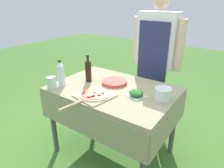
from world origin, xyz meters
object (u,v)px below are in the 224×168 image
object	(u,v)px
prep_table	(113,98)
pizza_on_peel	(94,95)
sauce_jar	(52,83)
oil_bottle	(88,71)
herb_container	(136,93)
mixing_tub	(163,94)
water_bottle	(61,74)
plate_stack	(114,82)
person_cook	(156,54)

from	to	relation	value
prep_table	pizza_on_peel	world-z (taller)	pizza_on_peel
sauce_jar	oil_bottle	bearing A→B (deg)	62.59
herb_container	mixing_tub	xyz separation A→B (m)	(0.22, 0.07, 0.03)
water_bottle	plate_stack	size ratio (longest dim) A/B	1.02
herb_container	mixing_tub	size ratio (longest dim) A/B	1.38
water_bottle	pizza_on_peel	bearing A→B (deg)	-0.76
herb_container	plate_stack	xyz separation A→B (m)	(-0.33, 0.13, -0.01)
oil_bottle	sauce_jar	size ratio (longest dim) A/B	2.48
oil_bottle	herb_container	size ratio (longest dim) A/B	1.46
prep_table	herb_container	xyz separation A→B (m)	(0.27, -0.02, 0.13)
oil_bottle	water_bottle	size ratio (longest dim) A/B	1.08
person_cook	mixing_tub	xyz separation A→B (m)	(0.37, -0.68, -0.15)
person_cook	sauce_jar	world-z (taller)	person_cook
prep_table	water_bottle	bearing A→B (deg)	-151.49
pizza_on_peel	water_bottle	world-z (taller)	water_bottle
herb_container	plate_stack	bearing A→B (deg)	158.23
plate_stack	herb_container	bearing A→B (deg)	-21.77
prep_table	water_bottle	xyz separation A→B (m)	(-0.46, -0.25, 0.24)
person_cook	oil_bottle	size ratio (longest dim) A/B	5.80
pizza_on_peel	water_bottle	bearing A→B (deg)	-170.84
prep_table	oil_bottle	bearing A→B (deg)	-178.96
herb_container	water_bottle	bearing A→B (deg)	-162.79
pizza_on_peel	oil_bottle	world-z (taller)	oil_bottle
water_bottle	herb_container	size ratio (longest dim) A/B	1.35
prep_table	herb_container	world-z (taller)	herb_container
prep_table	person_cook	bearing A→B (deg)	80.36
prep_table	herb_container	bearing A→B (deg)	-5.15
mixing_tub	water_bottle	bearing A→B (deg)	-162.76
plate_stack	mixing_tub	bearing A→B (deg)	-6.34
person_cook	herb_container	xyz separation A→B (m)	(0.15, -0.75, -0.18)
mixing_tub	person_cook	bearing A→B (deg)	118.59
water_bottle	plate_stack	xyz separation A→B (m)	(0.41, 0.36, -0.11)
plate_stack	sauce_jar	distance (m)	0.63
pizza_on_peel	water_bottle	size ratio (longest dim) A/B	2.01
oil_bottle	pizza_on_peel	bearing A→B (deg)	-42.15
person_cook	plate_stack	xyz separation A→B (m)	(-0.18, -0.62, -0.19)
water_bottle	sauce_jar	world-z (taller)	water_bottle
oil_bottle	water_bottle	xyz separation A→B (m)	(-0.15, -0.25, 0.01)
prep_table	oil_bottle	xyz separation A→B (m)	(-0.32, -0.01, 0.22)
mixing_tub	sauce_jar	distance (m)	1.07
person_cook	water_bottle	world-z (taller)	person_cook
prep_table	sauce_jar	xyz separation A→B (m)	(-0.50, -0.35, 0.16)
oil_bottle	mixing_tub	size ratio (longest dim) A/B	2.01
mixing_tub	sauce_jar	size ratio (longest dim) A/B	1.23
pizza_on_peel	mixing_tub	xyz separation A→B (m)	(0.53, 0.30, 0.04)
oil_bottle	mixing_tub	world-z (taller)	oil_bottle
herb_container	sauce_jar	bearing A→B (deg)	-156.94
oil_bottle	herb_container	bearing A→B (deg)	-1.82
person_cook	sauce_jar	bearing A→B (deg)	63.04
water_bottle	oil_bottle	bearing A→B (deg)	59.18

